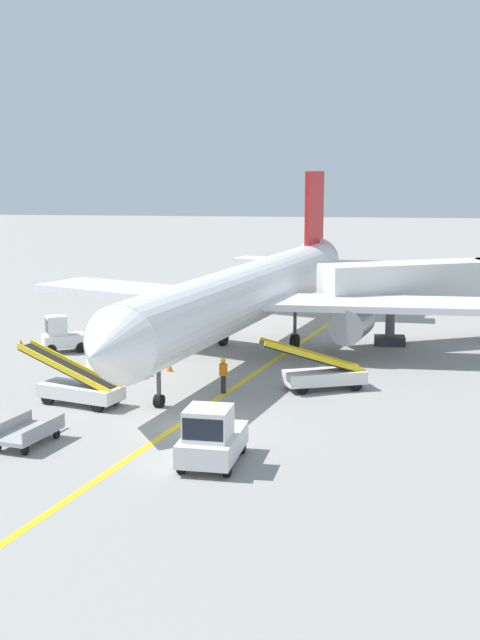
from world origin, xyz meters
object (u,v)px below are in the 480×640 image
object	(u,v)px
belt_loader_aft_hold	(322,373)
pushback_tug	(211,438)
jet_bridge	(438,283)
belt_loader_forward_hold	(78,387)
safety_cone_nose_right	(170,367)
baggage_cart_loaded	(28,433)
safety_cone_nose_left	(21,343)
baggage_tug_by_cargo_door	(61,336)
ground_crew_marshaller	(223,374)
airliner	(250,293)
baggage_tug_near_wing	(110,358)

from	to	relation	value
belt_loader_aft_hold	pushback_tug	bearing A→B (deg)	-107.44
jet_bridge	belt_loader_forward_hold	xyz separation A→B (m)	(-17.04, -16.47, -2.77)
jet_bridge	safety_cone_nose_right	size ratio (longest dim) A/B	28.89
belt_loader_aft_hold	baggage_cart_loaded	bearing A→B (deg)	-137.72
belt_loader_forward_hold	safety_cone_nose_left	bearing A→B (deg)	121.87
baggage_tug_by_cargo_door	ground_crew_marshaller	xyz separation A→B (m)	(10.49, -7.87, -0.02)
safety_cone_nose_right	pushback_tug	bearing A→B (deg)	-72.16
pushback_tug	ground_crew_marshaller	distance (m)	9.86
safety_cone_nose_left	baggage_cart_loaded	bearing A→B (deg)	-67.78
ground_crew_marshaller	safety_cone_nose_right	distance (m)	5.32
safety_cone_nose_left	safety_cone_nose_right	world-z (taller)	same
jet_bridge	belt_loader_forward_hold	bearing A→B (deg)	-135.97
baggage_tug_by_cargo_door	safety_cone_nose_right	size ratio (longest dim) A/B	6.20
baggage_tug_by_cargo_door	ground_crew_marshaller	size ratio (longest dim) A/B	1.61
airliner	safety_cone_nose_right	xyz separation A→B (m)	(-3.59, -5.03, -3.20)
belt_loader_forward_hold	baggage_cart_loaded	size ratio (longest dim) A/B	1.34
baggage_tug_by_cargo_door	belt_loader_aft_hold	distance (m)	16.39
baggage_tug_by_cargo_door	safety_cone_nose_right	bearing A→B (deg)	-28.55
ground_crew_marshaller	safety_cone_nose_right	bearing A→B (deg)	130.30
airliner	safety_cone_nose_left	size ratio (longest dim) A/B	79.65
baggage_tug_near_wing	baggage_cart_loaded	xyz separation A→B (m)	(-0.10, -11.04, -0.46)
belt_loader_aft_hold	safety_cone_nose_left	size ratio (longest dim) A/B	11.63
airliner	baggage_tug_near_wing	bearing A→B (deg)	-134.17
baggage_tug_by_cargo_door	belt_loader_aft_hold	xyz separation A→B (m)	(15.02, -6.57, -0.15)
belt_loader_forward_hold	baggage_cart_loaded	world-z (taller)	belt_loader_forward_hold
baggage_tug_near_wing	belt_loader_aft_hold	xyz separation A→B (m)	(10.66, -1.25, -0.15)
belt_loader_aft_hold	ground_crew_marshaller	distance (m)	4.71
jet_bridge	ground_crew_marshaller	size ratio (longest dim) A/B	7.48
pushback_tug	jet_bridge	bearing A→B (deg)	67.16
jet_bridge	airliner	bearing A→B (deg)	-156.48
jet_bridge	baggage_cart_loaded	bearing A→B (deg)	-127.71
pushback_tug	safety_cone_nose_right	size ratio (longest dim) A/B	8.47
pushback_tug	belt_loader_aft_hold	world-z (taller)	belt_loader_aft_hold
baggage_tug_by_cargo_door	airliner	bearing A→B (deg)	6.33
jet_bridge	ground_crew_marshaller	xyz separation A→B (m)	(-10.96, -13.74, -2.63)
airliner	safety_cone_nose_right	distance (m)	6.96
baggage_tug_near_wing	belt_loader_forward_hold	size ratio (longest dim) A/B	0.53
baggage_tug_near_wing	ground_crew_marshaller	bearing A→B (deg)	-22.61
jet_bridge	baggage_tug_by_cargo_door	xyz separation A→B (m)	(-21.44, -5.87, -2.62)
pushback_tug	safety_cone_nose_right	distance (m)	14.55
pushback_tug	baggage_tug_near_wing	bearing A→B (deg)	120.13
baggage_tug_by_cargo_door	baggage_cart_loaded	size ratio (longest dim) A/B	0.71
belt_loader_aft_hold	baggage_tug_by_cargo_door	bearing A→B (deg)	156.37
ground_crew_marshaller	baggage_tug_by_cargo_door	bearing A→B (deg)	143.10
pushback_tug	baggage_cart_loaded	world-z (taller)	pushback_tug
pushback_tug	belt_loader_forward_hold	xyz separation A→B (m)	(-7.12, 7.08, -0.22)
airliner	belt_loader_forward_hold	world-z (taller)	airliner
airliner	baggage_tug_by_cargo_door	xyz separation A→B (m)	(-10.67, -1.18, -2.49)
baggage_tug_by_cargo_door	baggage_cart_loaded	bearing A→B (deg)	-75.42
airliner	belt_loader_aft_hold	xyz separation A→B (m)	(4.35, -7.75, -2.64)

